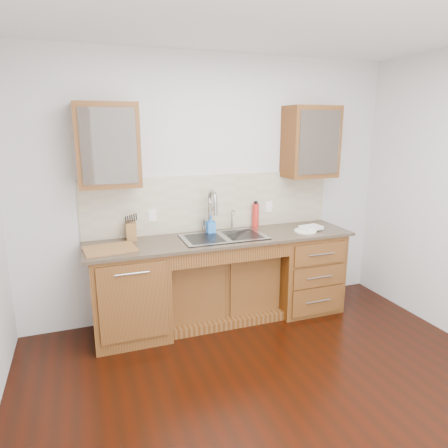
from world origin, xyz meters
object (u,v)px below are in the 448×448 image
object	(u,v)px
soap_bottle	(211,225)
knife_block	(131,231)
cutting_board	(110,249)
water_bottle	(256,216)
plate	(305,231)

from	to	relation	value
soap_bottle	knife_block	size ratio (longest dim) A/B	1.06
soap_bottle	cutting_board	xyz separation A→B (m)	(-1.03, -0.23, -0.08)
water_bottle	plate	size ratio (longest dim) A/B	1.11
soap_bottle	knife_block	bearing A→B (deg)	174.41
knife_block	cutting_board	world-z (taller)	knife_block
soap_bottle	cutting_board	world-z (taller)	soap_bottle
soap_bottle	water_bottle	distance (m)	0.55
knife_block	soap_bottle	bearing A→B (deg)	1.83
knife_block	cutting_board	xyz separation A→B (m)	(-0.23, -0.28, -0.08)
plate	cutting_board	size ratio (longest dim) A/B	0.52
soap_bottle	water_bottle	bearing A→B (deg)	6.09
cutting_board	plate	bearing A→B (deg)	-1.16
knife_block	cutting_board	bearing A→B (deg)	-123.74
soap_bottle	plate	xyz separation A→B (m)	(0.96, -0.27, -0.09)
plate	knife_block	xyz separation A→B (m)	(-1.76, 0.32, 0.08)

